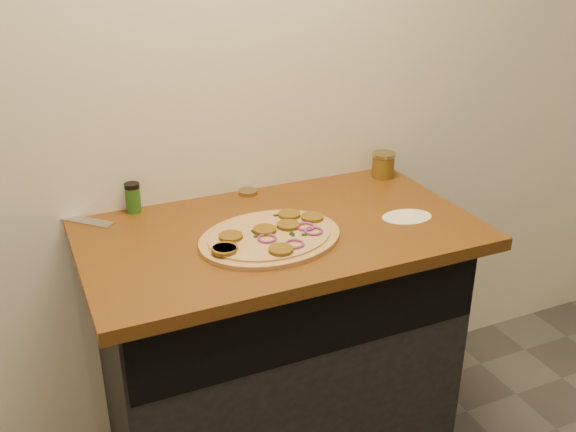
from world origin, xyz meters
name	(u,v)px	position (x,y,z in m)	size (l,w,h in m)	color
cabinet	(277,349)	(0.00, 1.45, 0.43)	(1.10, 0.60, 0.86)	black
countertop	(280,233)	(0.00, 1.42, 0.88)	(1.20, 0.70, 0.04)	brown
pizza	(270,237)	(-0.06, 1.35, 0.91)	(0.50, 0.50, 0.03)	tan
chefs_knife	(59,215)	(-0.61, 1.78, 0.91)	(0.26, 0.26, 0.02)	#B7BAC1
mason_jar_lid	(248,192)	(0.01, 1.71, 0.91)	(0.07, 0.07, 0.01)	#988458
salsa_jar	(383,165)	(0.52, 1.67, 0.95)	(0.08, 0.08, 0.09)	#9F1E0F
spice_shaker	(133,198)	(-0.38, 1.72, 0.95)	(0.05, 0.05, 0.10)	#295F1E
flour_spill	(407,217)	(0.40, 1.33, 0.90)	(0.16, 0.16, 0.00)	silver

